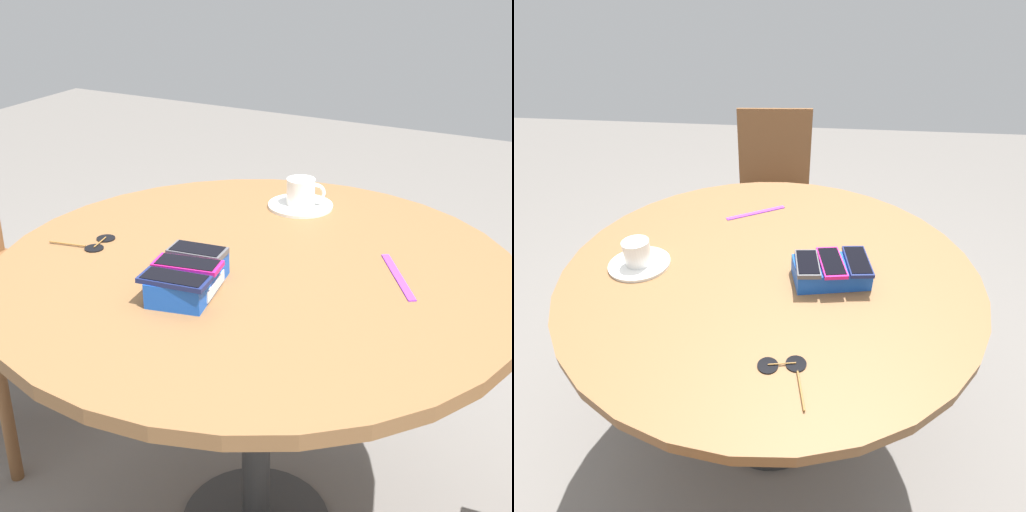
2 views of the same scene
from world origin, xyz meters
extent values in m
cylinder|color=#2D2D2D|center=(0.00, 0.00, 0.37)|extent=(0.07, 0.07, 0.69)
cylinder|color=brown|center=(0.00, 0.00, 0.73)|extent=(1.13, 1.13, 0.03)
cube|color=blue|center=(-0.17, 0.06, 0.77)|extent=(0.21, 0.15, 0.05)
cube|color=white|center=(-0.15, 0.01, 0.76)|extent=(0.10, 0.02, 0.02)
cube|color=navy|center=(-0.23, 0.05, 0.80)|extent=(0.08, 0.14, 0.01)
cube|color=black|center=(-0.23, 0.05, 0.80)|extent=(0.07, 0.13, 0.00)
cube|color=#D11975|center=(-0.17, 0.06, 0.80)|extent=(0.08, 0.14, 0.01)
cube|color=black|center=(-0.17, 0.06, 0.80)|extent=(0.07, 0.13, 0.00)
cube|color=#515156|center=(-0.11, 0.08, 0.80)|extent=(0.07, 0.12, 0.01)
cube|color=black|center=(-0.11, 0.08, 0.81)|extent=(0.06, 0.11, 0.00)
cylinder|color=white|center=(0.36, 0.06, 0.75)|extent=(0.17, 0.17, 0.01)
cylinder|color=white|center=(0.36, 0.06, 0.78)|extent=(0.07, 0.07, 0.07)
cylinder|color=olive|center=(0.36, 0.06, 0.81)|extent=(0.06, 0.06, 0.00)
torus|color=white|center=(0.37, 0.02, 0.78)|extent=(0.02, 0.05, 0.05)
cube|color=purple|center=(0.08, -0.29, 0.74)|extent=(0.19, 0.13, 0.00)
cylinder|color=black|center=(-0.04, 0.37, 0.74)|extent=(0.04, 0.04, 0.00)
cylinder|color=black|center=(-0.10, 0.36, 0.74)|extent=(0.04, 0.04, 0.00)
cylinder|color=olive|center=(-0.07, 0.36, 0.75)|extent=(0.06, 0.01, 0.00)
cylinder|color=olive|center=(-0.11, 0.42, 0.75)|extent=(0.02, 0.09, 0.00)
cylinder|color=brown|center=(-0.15, 0.67, 0.22)|extent=(0.04, 0.04, 0.44)
cylinder|color=brown|center=(0.21, 0.65, 0.22)|extent=(0.04, 0.04, 0.44)
cylinder|color=brown|center=(0.23, 1.02, 0.22)|extent=(0.04, 0.04, 0.44)
camera|label=1|loc=(-1.22, -0.63, 1.40)|focal=50.00mm
camera|label=2|loc=(-0.11, 0.91, 1.37)|focal=28.00mm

